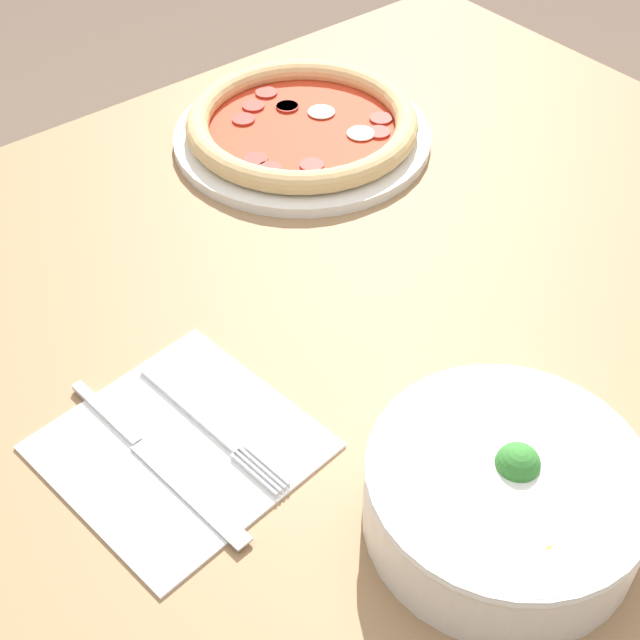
% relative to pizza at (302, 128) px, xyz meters
% --- Properties ---
extents(dining_table, '(1.14, 0.95, 0.78)m').
position_rel_pizza_xyz_m(dining_table, '(0.15, 0.27, -0.13)').
color(dining_table, '#99724C').
rests_on(dining_table, ground_plane).
extents(pizza, '(0.29, 0.29, 0.04)m').
position_rel_pizza_xyz_m(pizza, '(0.00, 0.00, 0.00)').
color(pizza, white).
rests_on(pizza, dining_table).
extents(bowl, '(0.20, 0.20, 0.08)m').
position_rel_pizza_xyz_m(bowl, '(0.20, 0.49, 0.02)').
color(bowl, white).
rests_on(bowl, dining_table).
extents(napkin, '(0.21, 0.21, 0.00)m').
position_rel_pizza_xyz_m(napkin, '(0.35, 0.29, -0.02)').
color(napkin, white).
rests_on(napkin, dining_table).
extents(fork, '(0.03, 0.17, 0.00)m').
position_rel_pizza_xyz_m(fork, '(0.32, 0.29, -0.01)').
color(fork, silver).
rests_on(fork, napkin).
extents(knife, '(0.03, 0.21, 0.01)m').
position_rel_pizza_xyz_m(knife, '(0.37, 0.28, -0.01)').
color(knife, silver).
rests_on(knife, napkin).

